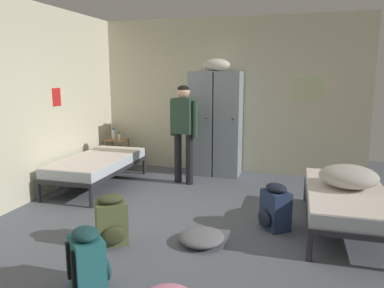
# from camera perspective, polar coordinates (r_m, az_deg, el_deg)

# --- Properties ---
(ground_plane) EXTENTS (8.62, 8.62, 0.00)m
(ground_plane) POSITION_cam_1_polar(r_m,az_deg,el_deg) (4.63, -0.93, -12.25)
(ground_plane) COLOR #565B66
(room_backdrop) EXTENTS (4.89, 5.45, 2.81)m
(room_backdrop) POSITION_cam_1_polar(r_m,az_deg,el_deg) (5.94, -9.14, 6.69)
(room_backdrop) COLOR beige
(room_backdrop) RESTS_ON ground_plane
(locker_bank) EXTENTS (0.90, 0.55, 2.07)m
(locker_bank) POSITION_cam_1_polar(r_m,az_deg,el_deg) (6.70, 3.65, 3.49)
(locker_bank) COLOR #8C99A3
(locker_bank) RESTS_ON ground_plane
(shelf_unit) EXTENTS (0.38, 0.30, 0.57)m
(shelf_unit) POSITION_cam_1_polar(r_m,az_deg,el_deg) (7.36, -11.35, -0.98)
(shelf_unit) COLOR #99704C
(shelf_unit) RESTS_ON ground_plane
(bed_left_rear) EXTENTS (0.90, 1.90, 0.49)m
(bed_left_rear) POSITION_cam_1_polar(r_m,az_deg,el_deg) (6.21, -14.29, -2.91)
(bed_left_rear) COLOR #28282D
(bed_left_rear) RESTS_ON ground_plane
(bed_right) EXTENTS (0.90, 1.90, 0.49)m
(bed_right) POSITION_cam_1_polar(r_m,az_deg,el_deg) (4.73, 22.53, -7.64)
(bed_right) COLOR #28282D
(bed_right) RESTS_ON ground_plane
(bedding_heap) EXTENTS (0.67, 0.65, 0.26)m
(bedding_heap) POSITION_cam_1_polar(r_m,az_deg,el_deg) (4.76, 22.85, -4.59)
(bedding_heap) COLOR #B7B2A8
(bedding_heap) RESTS_ON bed_right
(person_traveler) EXTENTS (0.50, 0.29, 1.63)m
(person_traveler) POSITION_cam_1_polar(r_m,az_deg,el_deg) (6.09, -1.30, 2.90)
(person_traveler) COLOR black
(person_traveler) RESTS_ON ground_plane
(water_bottle) EXTENTS (0.07, 0.07, 0.21)m
(water_bottle) POSITION_cam_1_polar(r_m,az_deg,el_deg) (7.35, -11.93, 1.51)
(water_bottle) COLOR white
(water_bottle) RESTS_ON shelf_unit
(lotion_bottle) EXTENTS (0.05, 0.05, 0.14)m
(lotion_bottle) POSITION_cam_1_polar(r_m,az_deg,el_deg) (7.24, -11.08, 1.16)
(lotion_bottle) COLOR white
(lotion_bottle) RESTS_ON shelf_unit
(backpack_teal) EXTENTS (0.42, 0.42, 0.55)m
(backpack_teal) POSITION_cam_1_polar(r_m,az_deg,el_deg) (3.39, -15.60, -16.78)
(backpack_teal) COLOR #23666B
(backpack_teal) RESTS_ON ground_plane
(backpack_navy) EXTENTS (0.42, 0.41, 0.55)m
(backpack_navy) POSITION_cam_1_polar(r_m,az_deg,el_deg) (4.53, 12.56, -9.49)
(backpack_navy) COLOR navy
(backpack_navy) RESTS_ON ground_plane
(backpack_olive) EXTENTS (0.41, 0.42, 0.55)m
(backpack_olive) POSITION_cam_1_polar(r_m,az_deg,el_deg) (4.14, -12.22, -11.42)
(backpack_olive) COLOR #566038
(backpack_olive) RESTS_ON ground_plane
(clothes_pile_grey) EXTENTS (0.49, 0.51, 0.14)m
(clothes_pile_grey) POSITION_cam_1_polar(r_m,az_deg,el_deg) (4.14, 1.49, -14.08)
(clothes_pile_grey) COLOR slate
(clothes_pile_grey) RESTS_ON ground_plane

